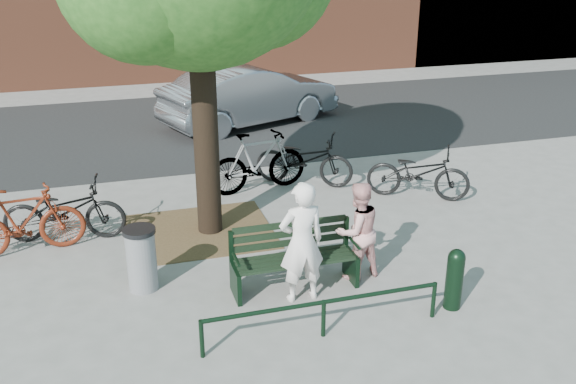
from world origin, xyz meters
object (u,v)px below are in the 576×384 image
object	(u,v)px
person_left	(302,242)
person_right	(357,231)
bollard	(455,277)
litter_bin	(141,259)
park_bench	(293,255)
bicycle_c	(304,160)
parked_car	(250,95)

from	to	relation	value
person_left	person_right	bearing A→B (deg)	-161.88
bollard	litter_bin	size ratio (longest dim) A/B	0.93
litter_bin	bollard	bearing A→B (deg)	-23.23
park_bench	litter_bin	world-z (taller)	park_bench
litter_bin	bicycle_c	distance (m)	4.67
person_right	bollard	xyz separation A→B (m)	(0.91, -1.15, -0.27)
park_bench	litter_bin	distance (m)	2.09
litter_bin	person_right	bearing A→B (deg)	-9.96
person_right	bicycle_c	size ratio (longest dim) A/B	0.74
park_bench	bollard	size ratio (longest dim) A/B	2.03
park_bench	litter_bin	bearing A→B (deg)	165.58
park_bench	bicycle_c	world-z (taller)	bicycle_c
park_bench	parked_car	size ratio (longest dim) A/B	0.37
park_bench	person_left	distance (m)	0.52
person_left	bollard	bearing A→B (deg)	154.20
litter_bin	bicycle_c	xyz separation A→B (m)	(3.39, 3.21, 0.05)
person_left	person_right	size ratio (longest dim) A/B	1.17
bollard	park_bench	bearing A→B (deg)	148.33
bollard	parked_car	world-z (taller)	parked_car
bollard	litter_bin	xyz separation A→B (m)	(-3.89, 1.67, 0.01)
person_right	parked_car	xyz separation A→B (m)	(0.41, 8.29, 0.05)
bollard	bicycle_c	distance (m)	4.90
person_left	bollard	size ratio (longest dim) A/B	1.99
bollard	litter_bin	distance (m)	4.23
person_right	litter_bin	bearing A→B (deg)	-21.34
person_right	bollard	size ratio (longest dim) A/B	1.69
park_bench	person_left	world-z (taller)	person_left
park_bench	bollard	bearing A→B (deg)	-31.67
bicycle_c	parked_car	size ratio (longest dim) A/B	0.42
park_bench	person_left	xyz separation A→B (m)	(0.01, -0.36, 0.37)
person_left	person_right	distance (m)	1.02
park_bench	bollard	distance (m)	2.18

